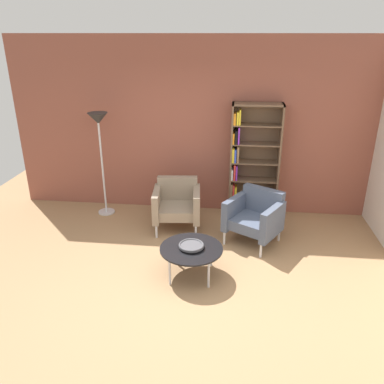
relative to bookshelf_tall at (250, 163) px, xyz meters
The scene contains 8 objects.
ground_plane 2.58m from the bookshelf_tall, 110.45° to the right, with size 8.32×8.32×0.00m, color #9E7751.
brick_back_panel 1.01m from the bookshelf_tall, 166.06° to the left, with size 6.40×0.12×2.90m, color brown.
bookshelf_tall is the anchor object (origin of this frame).
coffee_table_low 2.14m from the bookshelf_tall, 111.54° to the right, with size 0.80×0.80×0.40m.
decorative_bowl 2.12m from the bookshelf_tall, 111.54° to the right, with size 0.32×0.32×0.05m.
armchair_by_bookshelf 1.39m from the bookshelf_tall, 151.22° to the right, with size 0.78×0.72×0.78m.
armchair_near_window 1.07m from the bookshelf_tall, 85.30° to the right, with size 0.94×0.91×0.78m.
floor_lamp_torchiere 2.51m from the bookshelf_tall, behind, with size 0.32×0.32×1.74m.
Camera 1 is at (0.56, -3.85, 2.91)m, focal length 36.03 mm.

